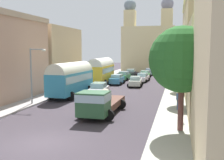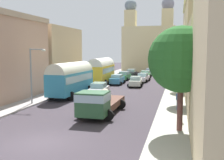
{
  "view_description": "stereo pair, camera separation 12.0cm",
  "coord_description": "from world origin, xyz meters",
  "px_view_note": "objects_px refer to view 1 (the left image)",
  "views": [
    {
      "loc": [
        7.64,
        -13.95,
        5.41
      ],
      "look_at": [
        0.0,
        17.22,
        1.89
      ],
      "focal_mm": 43.15,
      "sensor_mm": 36.0,
      "label": 1
    },
    {
      "loc": [
        7.76,
        -13.92,
        5.41
      ],
      "look_at": [
        0.0,
        17.22,
        1.89
      ],
      "focal_mm": 43.15,
      "sensor_mm": 36.0,
      "label": 2
    }
  ],
  "objects_px": {
    "car_3": "(150,72)",
    "pedestrian_1": "(178,95)",
    "car_6": "(124,76)",
    "pedestrian_2": "(178,100)",
    "parked_bus_1": "(101,70)",
    "car_7": "(131,73)",
    "pedestrian_0": "(180,110)",
    "car_4": "(99,89)",
    "streetlamp_near": "(33,71)",
    "car_5": "(117,79)",
    "cargo_truck_0": "(99,102)",
    "car_1": "(143,77)",
    "parked_bus_0": "(71,78)",
    "car_2": "(145,74)",
    "car_0": "(135,81)"
  },
  "relations": [
    {
      "from": "car_2",
      "to": "car_6",
      "type": "distance_m",
      "value": 5.31
    },
    {
      "from": "pedestrian_2",
      "to": "streetlamp_near",
      "type": "height_order",
      "value": "streetlamp_near"
    },
    {
      "from": "car_6",
      "to": "pedestrian_1",
      "type": "bearing_deg",
      "value": -64.64
    },
    {
      "from": "car_3",
      "to": "car_4",
      "type": "xyz_separation_m",
      "value": [
        -3.03,
        -29.29,
        0.02
      ]
    },
    {
      "from": "cargo_truck_0",
      "to": "pedestrian_0",
      "type": "xyz_separation_m",
      "value": [
        6.44,
        -0.39,
        -0.19
      ]
    },
    {
      "from": "car_1",
      "to": "pedestrian_1",
      "type": "distance_m",
      "value": 19.53
    },
    {
      "from": "cargo_truck_0",
      "to": "car_3",
      "type": "xyz_separation_m",
      "value": [
        0.12,
        38.9,
        -0.4
      ]
    },
    {
      "from": "car_6",
      "to": "car_7",
      "type": "relative_size",
      "value": 1.05
    },
    {
      "from": "car_5",
      "to": "streetlamp_near",
      "type": "relative_size",
      "value": 0.71
    },
    {
      "from": "car_7",
      "to": "pedestrian_1",
      "type": "height_order",
      "value": "pedestrian_1"
    },
    {
      "from": "car_3",
      "to": "car_7",
      "type": "relative_size",
      "value": 1.12
    },
    {
      "from": "car_4",
      "to": "streetlamp_near",
      "type": "distance_m",
      "value": 8.57
    },
    {
      "from": "car_2",
      "to": "parked_bus_0",
      "type": "bearing_deg",
      "value": -104.62
    },
    {
      "from": "parked_bus_1",
      "to": "car_1",
      "type": "bearing_deg",
      "value": 35.18
    },
    {
      "from": "car_1",
      "to": "car_4",
      "type": "xyz_separation_m",
      "value": [
        -3.24,
        -15.86,
        0.03
      ]
    },
    {
      "from": "car_0",
      "to": "pedestrian_2",
      "type": "relative_size",
      "value": 2.4
    },
    {
      "from": "car_3",
      "to": "car_5",
      "type": "relative_size",
      "value": 1.11
    },
    {
      "from": "car_5",
      "to": "parked_bus_0",
      "type": "bearing_deg",
      "value": -102.44
    },
    {
      "from": "car_1",
      "to": "car_3",
      "type": "distance_m",
      "value": 13.43
    },
    {
      "from": "car_1",
      "to": "pedestrian_1",
      "type": "height_order",
      "value": "pedestrian_1"
    },
    {
      "from": "car_6",
      "to": "car_0",
      "type": "bearing_deg",
      "value": -67.59
    },
    {
      "from": "parked_bus_0",
      "to": "parked_bus_1",
      "type": "bearing_deg",
      "value": 89.51
    },
    {
      "from": "cargo_truck_0",
      "to": "car_7",
      "type": "height_order",
      "value": "cargo_truck_0"
    },
    {
      "from": "car_4",
      "to": "streetlamp_near",
      "type": "height_order",
      "value": "streetlamp_near"
    },
    {
      "from": "car_6",
      "to": "pedestrian_0",
      "type": "distance_m",
      "value": 29.5
    },
    {
      "from": "parked_bus_0",
      "to": "car_2",
      "type": "bearing_deg",
      "value": 75.38
    },
    {
      "from": "pedestrian_0",
      "to": "car_2",
      "type": "bearing_deg",
      "value": 101.43
    },
    {
      "from": "cargo_truck_0",
      "to": "car_0",
      "type": "xyz_separation_m",
      "value": [
        0.03,
        19.12,
        -0.4
      ]
    },
    {
      "from": "car_7",
      "to": "pedestrian_0",
      "type": "relative_size",
      "value": 2.26
    },
    {
      "from": "car_1",
      "to": "car_6",
      "type": "height_order",
      "value": "car_6"
    },
    {
      "from": "cargo_truck_0",
      "to": "streetlamp_near",
      "type": "distance_m",
      "value": 8.55
    },
    {
      "from": "pedestrian_0",
      "to": "car_6",
      "type": "bearing_deg",
      "value": 109.48
    },
    {
      "from": "car_6",
      "to": "pedestrian_2",
      "type": "relative_size",
      "value": 2.28
    },
    {
      "from": "car_3",
      "to": "pedestrian_1",
      "type": "relative_size",
      "value": 2.6
    },
    {
      "from": "car_3",
      "to": "streetlamp_near",
      "type": "relative_size",
      "value": 0.78
    },
    {
      "from": "car_5",
      "to": "streetlamp_near",
      "type": "distance_m",
      "value": 18.68
    },
    {
      "from": "parked_bus_0",
      "to": "cargo_truck_0",
      "type": "relative_size",
      "value": 1.14
    },
    {
      "from": "car_6",
      "to": "pedestrian_2",
      "type": "xyz_separation_m",
      "value": [
        9.72,
        -24.01,
        0.23
      ]
    },
    {
      "from": "pedestrian_0",
      "to": "streetlamp_near",
      "type": "height_order",
      "value": "streetlamp_near"
    },
    {
      "from": "car_0",
      "to": "streetlamp_near",
      "type": "relative_size",
      "value": 0.77
    },
    {
      "from": "car_3",
      "to": "streetlamp_near",
      "type": "xyz_separation_m",
      "value": [
        -7.81,
        -35.91,
        2.65
      ]
    },
    {
      "from": "car_4",
      "to": "streetlamp_near",
      "type": "relative_size",
      "value": 0.76
    },
    {
      "from": "car_7",
      "to": "pedestrian_2",
      "type": "relative_size",
      "value": 2.18
    },
    {
      "from": "car_1",
      "to": "car_5",
      "type": "distance_m",
      "value": 5.77
    },
    {
      "from": "car_2",
      "to": "cargo_truck_0",
      "type": "bearing_deg",
      "value": -89.97
    },
    {
      "from": "pedestrian_2",
      "to": "parked_bus_1",
      "type": "bearing_deg",
      "value": 124.66
    },
    {
      "from": "car_5",
      "to": "pedestrian_0",
      "type": "height_order",
      "value": "pedestrian_0"
    },
    {
      "from": "parked_bus_0",
      "to": "pedestrian_1",
      "type": "xyz_separation_m",
      "value": [
        12.34,
        -1.67,
        -1.27
      ]
    },
    {
      "from": "pedestrian_0",
      "to": "car_7",
      "type": "bearing_deg",
      "value": 105.76
    },
    {
      "from": "parked_bus_1",
      "to": "car_6",
      "type": "height_order",
      "value": "parked_bus_1"
    }
  ]
}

